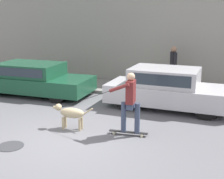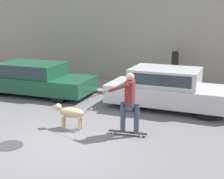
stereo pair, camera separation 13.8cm
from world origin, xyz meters
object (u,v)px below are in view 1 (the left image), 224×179
(parked_car_1, at_px, (168,89))
(skateboarder, at_px, (130,100))
(parked_car_0, at_px, (33,79))
(dog, at_px, (71,113))
(pedestrian_with_bag, at_px, (173,65))

(parked_car_1, distance_m, skateboarder, 2.75)
(parked_car_0, bearing_deg, dog, -43.60)
(parked_car_1, relative_size, dog, 3.59)
(skateboarder, bearing_deg, parked_car_1, -105.36)
(dog, distance_m, pedestrian_with_bag, 5.48)
(dog, xyz_separation_m, skateboarder, (1.64, 0.13, 0.50))
(parked_car_0, distance_m, skateboarder, 5.46)
(parked_car_0, relative_size, pedestrian_with_bag, 2.63)
(dog, bearing_deg, parked_car_1, -130.33)
(pedestrian_with_bag, bearing_deg, dog, -133.09)
(pedestrian_with_bag, bearing_deg, skateboarder, -115.64)
(parked_car_0, bearing_deg, parked_car_1, -1.20)
(parked_car_1, relative_size, skateboarder, 1.65)
(skateboarder, height_order, pedestrian_with_bag, pedestrian_with_bag)
(parked_car_0, relative_size, parked_car_1, 1.09)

